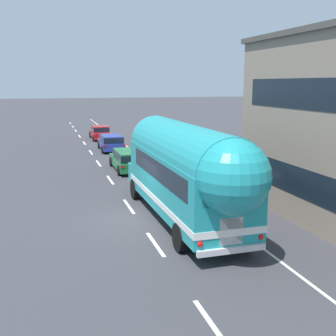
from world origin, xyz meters
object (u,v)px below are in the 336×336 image
object	(u,v)px
car_lead	(128,159)
car_second	(111,142)
painted_bus	(187,170)
car_third	(100,132)

from	to	relation	value
car_lead	car_second	bearing A→B (deg)	88.67
painted_bus	car_third	xyz separation A→B (m)	(0.09, 27.92, -1.56)
painted_bus	car_second	world-z (taller)	painted_bus
car_second	car_third	bearing A→B (deg)	89.43
painted_bus	car_second	xyz separation A→B (m)	(0.01, 19.99, -1.52)
car_lead	car_second	world-z (taller)	same
car_second	car_third	distance (m)	7.93
car_lead	car_third	xyz separation A→B (m)	(0.28, 16.55, -0.05)
car_third	car_second	bearing A→B (deg)	-90.57
painted_bus	car_second	size ratio (longest dim) A/B	2.67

